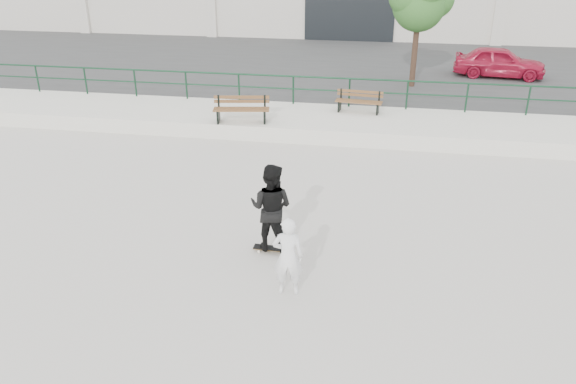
% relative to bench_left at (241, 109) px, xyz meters
% --- Properties ---
extents(ground, '(120.00, 120.00, 0.00)m').
position_rel_bench_left_xyz_m(ground, '(2.32, -8.46, -0.91)').
color(ground, '#BCB6AC').
rests_on(ground, ground).
extents(ledge, '(30.00, 3.00, 0.50)m').
position_rel_bench_left_xyz_m(ledge, '(2.32, 1.04, -0.66)').
color(ledge, silver).
rests_on(ledge, ground).
extents(parking_strip, '(60.00, 14.00, 0.50)m').
position_rel_bench_left_xyz_m(parking_strip, '(2.32, 9.54, -0.66)').
color(parking_strip, '#383838').
rests_on(parking_strip, ground).
extents(railing, '(28.00, 0.06, 1.03)m').
position_rel_bench_left_xyz_m(railing, '(2.32, 2.34, 0.33)').
color(railing, '#143722').
rests_on(railing, ledge).
extents(bench_left, '(1.87, 0.82, 0.83)m').
position_rel_bench_left_xyz_m(bench_left, '(0.00, 0.00, 0.00)').
color(bench_left, brown).
rests_on(bench_left, ledge).
extents(bench_right, '(1.62, 0.61, 0.73)m').
position_rel_bench_left_xyz_m(bench_right, '(3.70, 1.75, -0.05)').
color(bench_right, brown).
rests_on(bench_right, ledge).
extents(red_car, '(3.86, 1.90, 1.27)m').
position_rel_bench_left_xyz_m(red_car, '(9.26, 7.92, 0.22)').
color(red_car, '#AB1531').
rests_on(red_car, parking_strip).
extents(skateboard, '(0.79, 0.24, 0.09)m').
position_rel_bench_left_xyz_m(skateboard, '(2.41, -7.08, -0.84)').
color(skateboard, black).
rests_on(skateboard, ground).
extents(standing_skater, '(1.03, 0.86, 1.90)m').
position_rel_bench_left_xyz_m(standing_skater, '(2.41, -7.08, 0.13)').
color(standing_skater, black).
rests_on(standing_skater, skateboard).
extents(seated_skater, '(0.61, 0.43, 1.57)m').
position_rel_bench_left_xyz_m(seated_skater, '(3.00, -8.47, -0.13)').
color(seated_skater, white).
rests_on(seated_skater, ground).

